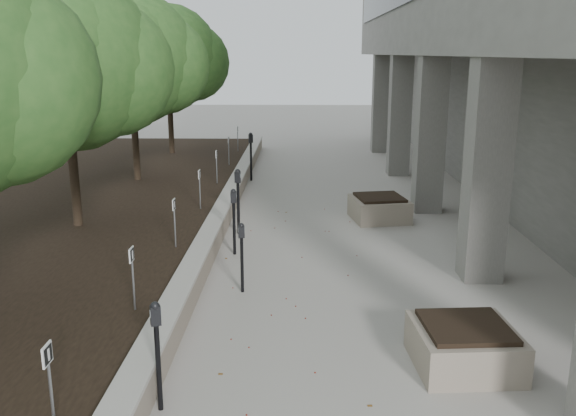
# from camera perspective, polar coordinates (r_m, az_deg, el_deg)

# --- Properties ---
(retaining_wall) EXTENTS (0.39, 26.00, 0.50)m
(retaining_wall) POSITION_cam_1_polar(r_m,az_deg,el_deg) (14.43, -6.40, -1.14)
(retaining_wall) COLOR gray
(retaining_wall) RESTS_ON ground
(planting_bed) EXTENTS (7.00, 26.00, 0.40)m
(planting_bed) POSITION_cam_1_polar(r_m,az_deg,el_deg) (15.36, -20.11, -1.18)
(planting_bed) COLOR black
(planting_bed) RESTS_ON ground
(crabapple_tree_3) EXTENTS (4.60, 4.00, 5.44)m
(crabapple_tree_3) POSITION_cam_1_polar(r_m,az_deg,el_deg) (13.72, -19.90, 9.50)
(crabapple_tree_3) COLOR #2A5520
(crabapple_tree_3) RESTS_ON planting_bed
(crabapple_tree_4) EXTENTS (4.60, 4.00, 5.44)m
(crabapple_tree_4) POSITION_cam_1_polar(r_m,az_deg,el_deg) (18.47, -14.35, 10.91)
(crabapple_tree_4) COLOR #2A5520
(crabapple_tree_4) RESTS_ON planting_bed
(crabapple_tree_5) EXTENTS (4.60, 4.00, 5.44)m
(crabapple_tree_5) POSITION_cam_1_polar(r_m,az_deg,el_deg) (23.32, -11.08, 11.70)
(crabapple_tree_5) COLOR #2A5520
(crabapple_tree_5) RESTS_ON planting_bed
(parking_sign_2) EXTENTS (0.04, 0.22, 0.96)m
(parking_sign_2) POSITION_cam_1_polar(r_m,az_deg,el_deg) (6.63, -21.26, -15.48)
(parking_sign_2) COLOR black
(parking_sign_2) RESTS_ON planting_bed
(parking_sign_3) EXTENTS (0.04, 0.22, 0.96)m
(parking_sign_3) POSITION_cam_1_polar(r_m,az_deg,el_deg) (9.20, -14.26, -6.43)
(parking_sign_3) COLOR black
(parking_sign_3) RESTS_ON planting_bed
(parking_sign_4) EXTENTS (0.04, 0.22, 0.96)m
(parking_sign_4) POSITION_cam_1_polar(r_m,az_deg,el_deg) (11.97, -10.53, -1.40)
(parking_sign_4) COLOR black
(parking_sign_4) RESTS_ON planting_bed
(parking_sign_5) EXTENTS (0.04, 0.22, 0.96)m
(parking_sign_5) POSITION_cam_1_polar(r_m,az_deg,el_deg) (14.84, -8.23, 1.73)
(parking_sign_5) COLOR black
(parking_sign_5) RESTS_ON planting_bed
(parking_sign_6) EXTENTS (0.04, 0.22, 0.96)m
(parking_sign_6) POSITION_cam_1_polar(r_m,az_deg,el_deg) (17.74, -6.67, 3.83)
(parking_sign_6) COLOR black
(parking_sign_6) RESTS_ON planting_bed
(parking_sign_7) EXTENTS (0.04, 0.22, 0.96)m
(parking_sign_7) POSITION_cam_1_polar(r_m,az_deg,el_deg) (20.68, -5.55, 5.34)
(parking_sign_7) COLOR black
(parking_sign_7) RESTS_ON planting_bed
(parking_sign_8) EXTENTS (0.04, 0.22, 0.96)m
(parking_sign_8) POSITION_cam_1_polar(r_m,az_deg,el_deg) (23.63, -4.71, 6.48)
(parking_sign_8) COLOR black
(parking_sign_8) RESTS_ON planting_bed
(parking_meter_1) EXTENTS (0.16, 0.14, 1.36)m
(parking_meter_1) POSITION_cam_1_polar(r_m,az_deg,el_deg) (7.36, -12.05, -13.41)
(parking_meter_1) COLOR black
(parking_meter_1) RESTS_ON ground
(parking_meter_2) EXTENTS (0.14, 0.11, 1.26)m
(parking_meter_2) POSITION_cam_1_polar(r_m,az_deg,el_deg) (10.61, -4.32, -4.66)
(parking_meter_2) COLOR black
(parking_meter_2) RESTS_ON ground
(parking_meter_3) EXTENTS (0.16, 0.13, 1.52)m
(parking_meter_3) POSITION_cam_1_polar(r_m,az_deg,el_deg) (14.01, -4.67, 0.60)
(parking_meter_3) COLOR black
(parking_meter_3) RESTS_ON ground
(parking_meter_4) EXTENTS (0.15, 0.11, 1.39)m
(parking_meter_4) POSITION_cam_1_polar(r_m,az_deg,el_deg) (12.58, -5.06, -1.30)
(parking_meter_4) COLOR black
(parking_meter_4) RESTS_ON ground
(parking_meter_5) EXTENTS (0.18, 0.15, 1.58)m
(parking_meter_5) POSITION_cam_1_polar(r_m,az_deg,el_deg) (19.95, -3.48, 4.80)
(parking_meter_5) COLOR black
(parking_meter_5) RESTS_ON ground
(planter_front) EXTENTS (1.39, 1.39, 0.60)m
(planter_front) POSITION_cam_1_polar(r_m,az_deg,el_deg) (8.61, 16.14, -12.21)
(planter_front) COLOR gray
(planter_front) RESTS_ON ground
(planter_back) EXTENTS (1.52, 1.52, 0.61)m
(planter_back) POSITION_cam_1_polar(r_m,az_deg,el_deg) (15.42, 8.51, 0.01)
(planter_back) COLOR gray
(planter_back) RESTS_ON ground
(berry_scatter) EXTENTS (3.30, 14.10, 0.02)m
(berry_scatter) POSITION_cam_1_polar(r_m,az_deg,el_deg) (10.59, 0.16, -8.22)
(berry_scatter) COLOR maroon
(berry_scatter) RESTS_ON ground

